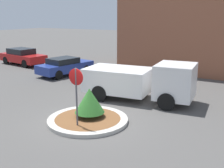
{
  "coord_description": "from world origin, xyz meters",
  "views": [
    {
      "loc": [
        6.47,
        -9.22,
        4.48
      ],
      "look_at": [
        0.3,
        1.55,
        1.36
      ],
      "focal_mm": 45.0,
      "sensor_mm": 36.0,
      "label": 1
    }
  ],
  "objects_px": {
    "parked_sedan_red": "(23,56)",
    "utility_truck": "(140,81)",
    "parked_sedan_blue": "(65,66)",
    "stop_sign": "(76,88)"
  },
  "relations": [
    {
      "from": "utility_truck",
      "to": "stop_sign",
      "type": "bearing_deg",
      "value": -102.65
    },
    {
      "from": "utility_truck",
      "to": "parked_sedan_blue",
      "type": "relative_size",
      "value": 1.3
    },
    {
      "from": "stop_sign",
      "to": "utility_truck",
      "type": "height_order",
      "value": "stop_sign"
    },
    {
      "from": "parked_sedan_blue",
      "to": "parked_sedan_red",
      "type": "distance_m",
      "value": 6.31
    },
    {
      "from": "stop_sign",
      "to": "parked_sedan_red",
      "type": "xyz_separation_m",
      "value": [
        -13.03,
        9.35,
        -0.95
      ]
    },
    {
      "from": "utility_truck",
      "to": "parked_sedan_blue",
      "type": "height_order",
      "value": "utility_truck"
    },
    {
      "from": "utility_truck",
      "to": "parked_sedan_red",
      "type": "height_order",
      "value": "utility_truck"
    },
    {
      "from": "stop_sign",
      "to": "utility_truck",
      "type": "distance_m",
      "value": 4.84
    },
    {
      "from": "utility_truck",
      "to": "parked_sedan_red",
      "type": "bearing_deg",
      "value": 155.61
    },
    {
      "from": "parked_sedan_red",
      "to": "utility_truck",
      "type": "bearing_deg",
      "value": -10.66
    }
  ]
}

